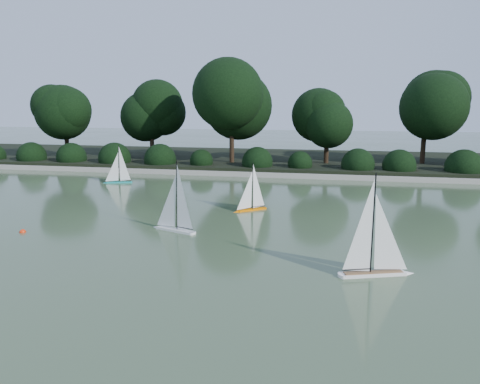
{
  "coord_description": "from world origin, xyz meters",
  "views": [
    {
      "loc": [
        1.33,
        -8.73,
        2.86
      ],
      "look_at": [
        -0.88,
        2.24,
        0.7
      ],
      "focal_mm": 35.0,
      "sensor_mm": 36.0,
      "label": 1
    }
  ],
  "objects_px": {
    "sailboat_white_a": "(172,219)",
    "sailboat_white_b": "(380,259)",
    "sailboat_orange": "(249,203)",
    "sailboat_teal": "(116,177)",
    "race_buoy": "(23,232)"
  },
  "relations": [
    {
      "from": "sailboat_white_b",
      "to": "race_buoy",
      "type": "relative_size",
      "value": 13.08
    },
    {
      "from": "sailboat_white_b",
      "to": "race_buoy",
      "type": "distance_m",
      "value": 7.65
    },
    {
      "from": "sailboat_white_a",
      "to": "sailboat_white_b",
      "type": "relative_size",
      "value": 0.91
    },
    {
      "from": "sailboat_orange",
      "to": "sailboat_white_b",
      "type": "bearing_deg",
      "value": -54.69
    },
    {
      "from": "sailboat_white_a",
      "to": "race_buoy",
      "type": "bearing_deg",
      "value": -165.89
    },
    {
      "from": "sailboat_teal",
      "to": "race_buoy",
      "type": "distance_m",
      "value": 6.5
    },
    {
      "from": "sailboat_orange",
      "to": "race_buoy",
      "type": "relative_size",
      "value": 9.82
    },
    {
      "from": "sailboat_white_a",
      "to": "sailboat_white_b",
      "type": "height_order",
      "value": "sailboat_white_b"
    },
    {
      "from": "sailboat_white_b",
      "to": "sailboat_orange",
      "type": "xyz_separation_m",
      "value": [
        -2.99,
        4.22,
        -0.07
      ]
    },
    {
      "from": "sailboat_white_a",
      "to": "sailboat_orange",
      "type": "bearing_deg",
      "value": 59.22
    },
    {
      "from": "race_buoy",
      "to": "sailboat_white_b",
      "type": "bearing_deg",
      "value": -8.59
    },
    {
      "from": "sailboat_white_b",
      "to": "race_buoy",
      "type": "xyz_separation_m",
      "value": [
        -7.56,
        1.14,
        -0.29
      ]
    },
    {
      "from": "sailboat_orange",
      "to": "sailboat_teal",
      "type": "relative_size",
      "value": 0.96
    },
    {
      "from": "sailboat_orange",
      "to": "race_buoy",
      "type": "distance_m",
      "value": 5.52
    },
    {
      "from": "race_buoy",
      "to": "sailboat_orange",
      "type": "bearing_deg",
      "value": 33.97
    }
  ]
}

